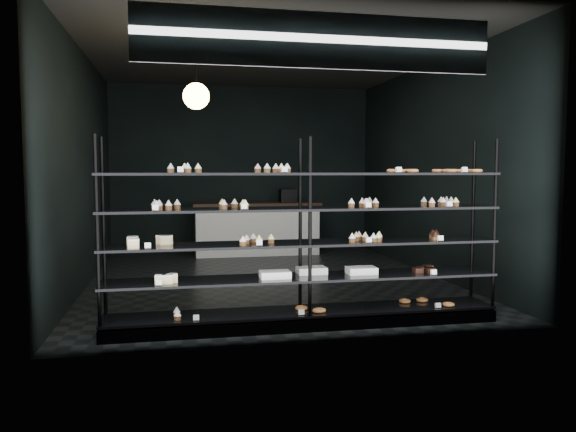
# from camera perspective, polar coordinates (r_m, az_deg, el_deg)

# --- Properties ---
(room) EXTENTS (5.01, 6.01, 3.20)m
(room) POSITION_cam_1_polar(r_m,az_deg,el_deg) (8.03, -2.13, 4.77)
(room) COLOR black
(room) RESTS_ON ground
(display_shelf) EXTENTS (4.00, 0.50, 1.91)m
(display_shelf) POSITION_cam_1_polar(r_m,az_deg,el_deg) (5.70, 1.53, -4.99)
(display_shelf) COLOR black
(display_shelf) RESTS_ON room
(signage) EXTENTS (3.30, 0.05, 0.50)m
(signage) POSITION_cam_1_polar(r_m,az_deg,el_deg) (5.29, 3.11, 17.37)
(signage) COLOR #0C183C
(signage) RESTS_ON room
(pendant_lamp) EXTENTS (0.31, 0.31, 0.88)m
(pendant_lamp) POSITION_cam_1_polar(r_m,az_deg,el_deg) (6.79, -9.31, 11.94)
(pendant_lamp) COLOR black
(pendant_lamp) RESTS_ON room
(service_counter) EXTENTS (2.38, 0.65, 1.23)m
(service_counter) POSITION_cam_1_polar(r_m,az_deg,el_deg) (10.59, -3.15, -1.20)
(service_counter) COLOR white
(service_counter) RESTS_ON room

